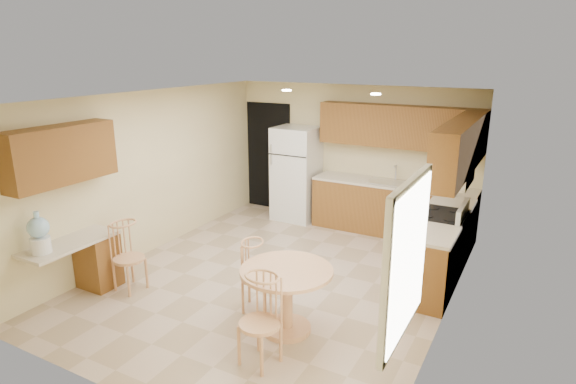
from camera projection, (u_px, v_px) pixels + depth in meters
The scene contains 30 objects.
floor at pixel (277, 278), 6.72m from camera, with size 5.50×5.50×0.00m, color tan.
ceiling at pixel (276, 97), 6.02m from camera, with size 4.50×5.50×0.02m, color white.
wall_back at pixel (352, 155), 8.69m from camera, with size 4.50×0.02×2.50m, color beige.
wall_front at pixel (115, 273), 4.05m from camera, with size 4.50×0.02×2.50m, color beige.
wall_left at pixel (150, 173), 7.40m from camera, with size 0.02×5.50×2.50m, color beige.
wall_right at pixel (452, 220), 5.34m from camera, with size 0.02×5.50×2.50m, color beige.
doorway at pixel (269, 156), 9.54m from camera, with size 0.90×0.02×2.10m, color black.
base_cab_back at pixel (392, 210), 8.27m from camera, with size 2.75×0.60×0.87m, color brown.
counter_back at pixel (393, 184), 8.14m from camera, with size 2.75×0.63×0.04m, color beige.
base_cab_right_a at pixel (449, 231), 7.27m from camera, with size 0.60×0.59×0.87m, color brown.
counter_right_a at pixel (452, 203), 7.14m from camera, with size 0.63×0.59×0.04m, color beige.
base_cab_right_b at pixel (427, 268), 6.05m from camera, with size 0.60×0.80×0.87m, color brown.
counter_right_b at pixel (430, 234), 5.92m from camera, with size 0.63×0.80×0.04m, color beige.
upper_cab_back at pixel (399, 127), 7.98m from camera, with size 2.75×0.33×0.70m, color brown.
upper_cab_right at pixel (461, 147), 6.27m from camera, with size 0.33×2.42×0.70m, color brown.
upper_cab_left at pixel (61, 155), 5.81m from camera, with size 0.33×1.40×0.70m, color brown.
sink at pixel (392, 183), 8.14m from camera, with size 0.78×0.44×0.01m, color silver.
range_hood at pixel (451, 179), 6.40m from camera, with size 0.50×0.76×0.14m, color silver.
desk_pedestal at pixel (98, 261), 6.42m from camera, with size 0.48×0.42×0.72m, color brown.
desk_top at pixel (70, 243), 5.99m from camera, with size 0.50×1.20×0.04m, color beige.
window at pixel (407, 260), 3.72m from camera, with size 0.06×1.12×1.30m.
can_light_a at pixel (287, 90), 7.27m from camera, with size 0.14×0.14×0.02m, color white.
can_light_b at pixel (376, 94), 6.62m from camera, with size 0.14×0.14×0.02m, color white.
refrigerator at pixel (296, 174), 8.94m from camera, with size 0.76×0.74×1.73m.
stove at pixel (438, 244), 6.71m from camera, with size 0.65×0.76×1.09m.
dining_table at pixel (287, 291), 5.33m from camera, with size 1.03×1.03×0.76m.
chair_table_a at pixel (253, 272), 5.71m from camera, with size 0.39×0.50×0.88m.
chair_table_b at pixel (254, 317), 4.66m from camera, with size 0.42×0.43×0.95m.
chair_desk at pixel (123, 252), 6.19m from camera, with size 0.41×0.53×0.92m.
water_crock at pixel (39, 234), 5.60m from camera, with size 0.25×0.25×0.51m.
Camera 1 is at (3.05, -5.30, 3.05)m, focal length 30.00 mm.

